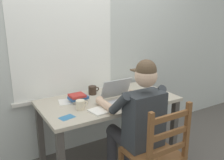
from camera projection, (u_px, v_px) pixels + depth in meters
name	position (u px, v px, depth m)	size (l,w,h in m)	color
ground_plane	(109.00, 159.00, 2.77)	(8.00, 8.00, 0.00)	#56514C
back_wall	(88.00, 39.00, 2.77)	(6.00, 0.08, 2.60)	beige
desk	(109.00, 108.00, 2.60)	(1.40, 0.74, 0.71)	#BCB29E
seated_person	(137.00, 118.00, 2.24)	(0.50, 0.60, 1.23)	#33383D
wooden_chair	(156.00, 154.00, 2.07)	(0.42, 0.42, 0.92)	brown
laptop	(121.00, 97.00, 2.49)	(0.33, 0.32, 0.22)	#ADAFB2
computer_mouse	(148.00, 98.00, 2.55)	(0.06, 0.10, 0.03)	black
coffee_mug_white	(81.00, 105.00, 2.30)	(0.12, 0.08, 0.09)	beige
coffee_mug_dark	(93.00, 90.00, 2.71)	(0.13, 0.09, 0.09)	#38281E
book_stack_main	(78.00, 98.00, 2.49)	(0.19, 0.14, 0.08)	gray
paper_pile_near_laptop	(104.00, 110.00, 2.28)	(0.25, 0.17, 0.02)	white
paper_pile_back_corner	(70.00, 102.00, 2.50)	(0.22, 0.17, 0.01)	white
landscape_photo_print	(67.00, 117.00, 2.14)	(0.13, 0.09, 0.00)	teal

